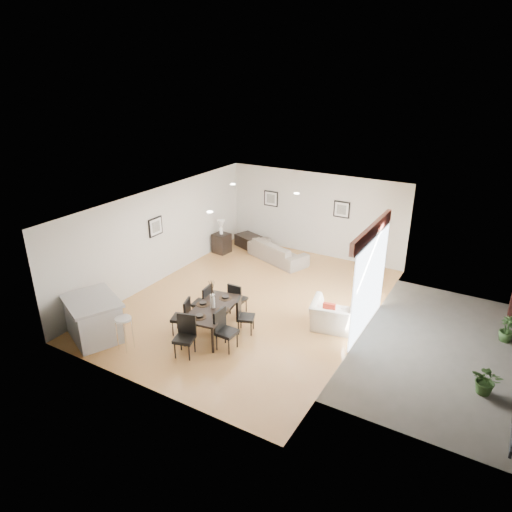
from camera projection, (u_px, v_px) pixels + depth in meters
The scene contains 28 objects.
ground at pixel (251, 302), 12.03m from camera, with size 8.00×8.00×0.00m, color tan.
wall_back at pixel (315, 214), 14.70m from camera, with size 6.00×0.04×2.70m, color silver.
wall_front at pixel (139, 327), 8.33m from camera, with size 6.00×0.04×2.70m, color silver.
wall_left at pixel (160, 235), 12.91m from camera, with size 0.04×8.00×2.70m, color silver.
wall_right at pixel (367, 281), 10.11m from camera, with size 0.04×8.00×2.70m, color silver.
ceiling at pixel (251, 203), 10.99m from camera, with size 6.00×8.00×0.02m, color white.
sofa at pixel (278, 251), 14.53m from camera, with size 2.10×0.82×0.61m, color gray.
armchair at pixel (334, 316), 10.71m from camera, with size 1.06×0.92×0.69m, color beige.
courtyard_plant_a at pixel (487, 380), 8.57m from camera, with size 0.54×0.46×0.60m, color #335323.
courtyard_plant_b at pixel (507, 330), 10.23m from camera, with size 0.33×0.33×0.59m, color #335323.
dining_table at pixel (213, 310), 10.44m from camera, with size 1.04×1.70×0.66m.
dining_chair_wnear at pixel (184, 315), 10.45m from camera, with size 0.51×0.51×0.88m.
dining_chair_wfar at pixel (204, 301), 11.07m from camera, with size 0.44×0.44×0.89m.
dining_chair_enear at pixel (224, 327), 9.90m from camera, with size 0.42×0.42×0.92m.
dining_chair_efar at pixel (243, 314), 10.52m from camera, with size 0.49×0.49×0.85m.
dining_chair_head at pixel (186, 333), 9.70m from camera, with size 0.51×0.51×0.91m.
dining_chair_foot at pixel (236, 297), 11.28m from camera, with size 0.38×0.38×0.84m.
vase at pixel (213, 296), 10.31m from camera, with size 0.88×1.35×0.68m.
coffee_table at pixel (250, 242), 15.63m from camera, with size 1.01×0.61×0.40m, color black.
side_table at pixel (222, 243), 15.14m from camera, with size 0.49×0.49×0.65m, color black.
table_lamp at pixel (221, 225), 14.90m from camera, with size 0.25×0.25×0.48m.
cushion at pixel (329, 309), 10.60m from camera, with size 0.29×0.09×0.29m, color maroon.
kitchen_island at pixel (94, 318), 10.31m from camera, with size 1.70×1.54×0.97m.
bar_stool at pixel (123, 322), 9.80m from camera, with size 0.35×0.35×0.78m.
framed_print_back_left at pixel (271, 199), 15.31m from camera, with size 0.52×0.04×0.52m.
framed_print_back_right at pixel (342, 209), 14.14m from camera, with size 0.52×0.04×0.52m.
framed_print_left_wall at pixel (156, 227), 12.62m from camera, with size 0.04×0.52×0.52m.
sliding_door at pixel (371, 263), 10.25m from camera, with size 0.12×2.70×2.57m.
Camera 1 is at (5.48, -9.12, 5.75)m, focal length 32.00 mm.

